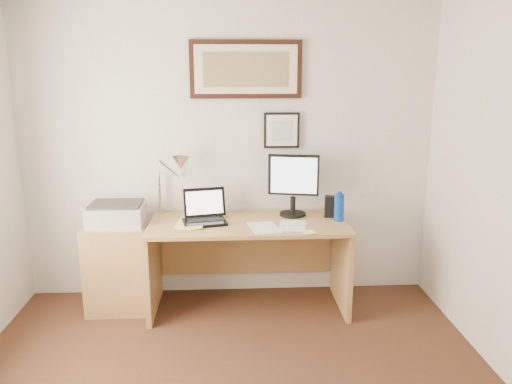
{
  "coord_description": "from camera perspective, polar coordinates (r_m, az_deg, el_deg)",
  "views": [
    {
      "loc": [
        0.01,
        -2.22,
        1.95
      ],
      "look_at": [
        0.2,
        1.43,
        1.05
      ],
      "focal_mm": 35.0,
      "sensor_mm": 36.0,
      "label": 1
    }
  ],
  "objects": [
    {
      "name": "desk_lamp",
      "position": [
        4.12,
        -8.83,
        3.01
      ],
      "size": [
        0.29,
        0.27,
        0.53
      ],
      "color": "silver",
      "rests_on": "desk"
    },
    {
      "name": "paper_sheet_a",
      "position": [
        3.9,
        0.94,
        -4.08
      ],
      "size": [
        0.27,
        0.34,
        0.0
      ],
      "primitive_type": "cube",
      "rotation": [
        0.0,
        0.0,
        0.19
      ],
      "color": "silver",
      "rests_on": "desk"
    },
    {
      "name": "wall_back",
      "position": [
        4.28,
        -3.14,
        4.4
      ],
      "size": [
        3.5,
        0.02,
        2.5
      ],
      "primitive_type": "cube",
      "color": "silver",
      "rests_on": "ground"
    },
    {
      "name": "printer",
      "position": [
        4.18,
        -15.64,
        -2.41
      ],
      "size": [
        0.44,
        0.34,
        0.18
      ],
      "color": "#A9A9AC",
      "rests_on": "side_cabinet"
    },
    {
      "name": "picture_small",
      "position": [
        4.24,
        2.95,
        7.06
      ],
      "size": [
        0.3,
        0.03,
        0.3
      ],
      "color": "black",
      "rests_on": "wall_back"
    },
    {
      "name": "bottle_cap",
      "position": [
        4.07,
        9.55,
        -0.1
      ],
      "size": [
        0.04,
        0.04,
        0.02
      ],
      "primitive_type": "cylinder",
      "color": "#0C389D",
      "rests_on": "water_bottle"
    },
    {
      "name": "picture_large",
      "position": [
        4.19,
        -1.16,
        13.84
      ],
      "size": [
        0.92,
        0.04,
        0.47
      ],
      "color": "black",
      "rests_on": "wall_back"
    },
    {
      "name": "laptop",
      "position": [
        4.05,
        -5.93,
        -2.61
      ],
      "size": [
        0.38,
        0.36,
        0.26
      ],
      "color": "black",
      "rests_on": "desk"
    },
    {
      "name": "sticky_pad",
      "position": [
        3.79,
        6.14,
        -4.6
      ],
      "size": [
        0.11,
        0.11,
        0.01
      ],
      "primitive_type": "cube",
      "rotation": [
        0.0,
        0.0,
        0.29
      ],
      "color": "#FCEC77",
      "rests_on": "desk"
    },
    {
      "name": "book",
      "position": [
        4.03,
        -8.93,
        -3.47
      ],
      "size": [
        0.25,
        0.32,
        0.02
      ],
      "primitive_type": "imported",
      "rotation": [
        0.0,
        0.0,
        -0.11
      ],
      "color": "#F1E671",
      "rests_on": "desk"
    },
    {
      "name": "lcd_monitor",
      "position": [
        4.15,
        4.3,
        1.15
      ],
      "size": [
        0.42,
        0.22,
        0.52
      ],
      "color": "black",
      "rests_on": "desk"
    },
    {
      "name": "marker_pen",
      "position": [
        3.96,
        5.19,
        -3.74
      ],
      "size": [
        0.14,
        0.06,
        0.02
      ],
      "primitive_type": "cylinder",
      "rotation": [
        0.0,
        1.57,
        0.35
      ],
      "color": "white",
      "rests_on": "desk"
    },
    {
      "name": "paper_sheet_b",
      "position": [
        3.94,
        4.21,
        -3.87
      ],
      "size": [
        0.24,
        0.32,
        0.0
      ],
      "primitive_type": "cube",
      "rotation": [
        0.0,
        0.0,
        -0.14
      ],
      "color": "silver",
      "rests_on": "desk"
    },
    {
      "name": "side_cabinet",
      "position": [
        4.31,
        -15.44,
        -8.27
      ],
      "size": [
        0.5,
        0.4,
        0.73
      ],
      "primitive_type": "cube",
      "color": "#9F7642",
      "rests_on": "floor"
    },
    {
      "name": "water_bottle",
      "position": [
        4.1,
        9.49,
        -1.74
      ],
      "size": [
        0.08,
        0.08,
        0.22
      ],
      "primitive_type": "cylinder",
      "color": "#0C389D",
      "rests_on": "desk"
    },
    {
      "name": "speaker",
      "position": [
        4.2,
        8.39,
        -1.65
      ],
      "size": [
        0.09,
        0.08,
        0.18
      ],
      "primitive_type": "cube",
      "rotation": [
        0.0,
        0.0,
        -0.21
      ],
      "color": "black",
      "rests_on": "desk"
    },
    {
      "name": "desk",
      "position": [
        4.19,
        -0.94,
        -6.19
      ],
      "size": [
        1.6,
        0.7,
        0.75
      ],
      "color": "#9F7642",
      "rests_on": "floor"
    }
  ]
}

